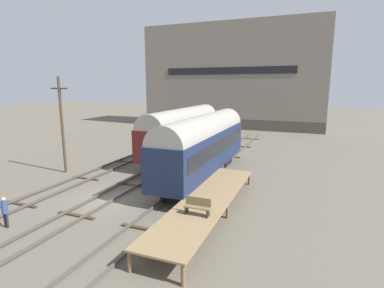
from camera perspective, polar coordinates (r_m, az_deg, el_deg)
name	(u,v)px	position (r m, az deg, el deg)	size (l,w,h in m)	color
ground_plane	(108,199)	(21.71, -15.74, -10.01)	(200.00, 200.00, 0.00)	#60594C
track_left	(57,189)	(24.59, -24.30, -7.74)	(2.60, 60.00, 0.26)	#4C4742
track_middle	(108,197)	(21.66, -15.76, -9.66)	(2.60, 60.00, 0.26)	#4C4742
track_right	(167,207)	(19.38, -4.75, -11.78)	(2.60, 60.00, 0.26)	#4C4742
train_car_navy	(204,142)	(24.66, 2.28, 0.29)	(2.89, 15.15, 5.34)	black
train_car_maroon	(183,130)	(31.94, -1.76, 2.71)	(3.02, 15.09, 5.32)	black
station_platform	(208,200)	(18.18, 3.05, -10.53)	(2.73, 13.38, 1.05)	#8C704C
bench	(198,206)	(15.83, 1.08, -11.67)	(1.40, 0.40, 0.91)	brown
person_worker	(5,209)	(19.48, -32.09, -10.50)	(0.32, 0.32, 1.75)	#282833
utility_pole	(62,124)	(28.49, -23.51, 3.54)	(1.80, 0.24, 8.43)	#473828
warehouse_building	(235,77)	(58.54, 8.14, 12.53)	(32.60, 10.35, 18.53)	#46403A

